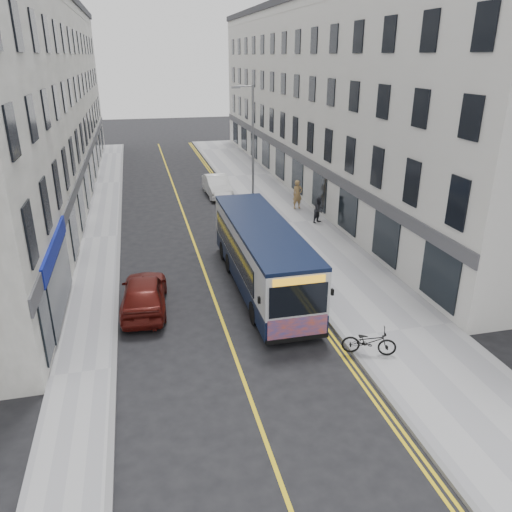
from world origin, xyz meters
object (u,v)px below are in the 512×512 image
car_white (217,186)px  car_maroon (144,293)px  pedestrian_far (319,210)px  city_bus (262,254)px  pedestrian_near (298,194)px  streetlamp (252,147)px  bicycle (369,341)px

car_white → car_maroon: bearing=-110.4°
pedestrian_far → car_maroon: (-10.63, -8.74, -0.17)m
city_bus → pedestrian_near: city_bus is taller
city_bus → pedestrian_far: size_ratio=6.42×
pedestrian_near → pedestrian_far: (0.32, -3.22, -0.15)m
streetlamp → pedestrian_far: 5.56m
car_white → pedestrian_far: bearing=-60.5°
bicycle → car_maroon: 8.96m
city_bus → pedestrian_far: bearing=54.7°
bicycle → car_white: 22.15m
streetlamp → car_maroon: 13.69m
streetlamp → pedestrian_near: size_ratio=4.27×
pedestrian_far → car_white: (-4.88, 8.11, -0.18)m
streetlamp → car_maroon: streetlamp is taller
pedestrian_near → city_bus: bearing=-124.1°
bicycle → car_maroon: (-7.26, 5.25, 0.14)m
city_bus → car_white: size_ratio=2.28×
city_bus → car_maroon: 5.22m
city_bus → car_white: city_bus is taller
streetlamp → bicycle: 16.85m
bicycle → pedestrian_near: (3.05, 17.21, 0.46)m
streetlamp → car_maroon: size_ratio=1.83×
city_bus → pedestrian_near: (5.24, 11.07, -0.55)m
car_white → streetlamp: bearing=-78.9°
car_maroon → streetlamp: bearing=-117.8°
pedestrian_near → car_maroon: size_ratio=0.43×
pedestrian_far → car_white: size_ratio=0.35×
streetlamp → pedestrian_far: bearing=-34.0°
pedestrian_far → car_maroon: 13.76m
streetlamp → pedestrian_near: 4.74m
city_bus → car_white: (0.68, 15.96, -0.88)m
pedestrian_near → car_maroon: bearing=-139.5°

